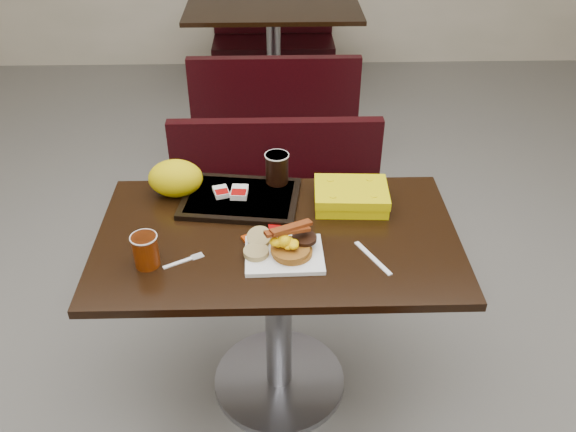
{
  "coord_description": "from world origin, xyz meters",
  "views": [
    {
      "loc": [
        -0.01,
        -1.6,
        1.95
      ],
      "look_at": [
        0.04,
        0.01,
        0.82
      ],
      "focal_mm": 37.52,
      "sensor_mm": 36.0,
      "label": 1
    }
  ],
  "objects_px": {
    "table_near": "(278,315)",
    "hashbrown_sleeve_right": "(239,192)",
    "coffee_cup_near": "(146,251)",
    "table_far": "(274,59)",
    "tray": "(241,198)",
    "paper_bag": "(176,178)",
    "bench_far_s": "(275,102)",
    "clamshell": "(351,196)",
    "bench_near_n": "(277,211)",
    "coffee_cup_far": "(277,168)",
    "bench_far_n": "(273,30)",
    "fork": "(178,263)",
    "knife": "(373,258)",
    "hashbrown_sleeve_left": "(221,192)",
    "pancake_stack": "(292,250)",
    "platter": "(284,255)"
  },
  "relations": [
    {
      "from": "pancake_stack",
      "to": "paper_bag",
      "type": "bearing_deg",
      "value": 137.43
    },
    {
      "from": "fork",
      "to": "knife",
      "type": "relative_size",
      "value": 0.72
    },
    {
      "from": "bench_near_n",
      "to": "knife",
      "type": "height_order",
      "value": "knife"
    },
    {
      "from": "paper_bag",
      "to": "fork",
      "type": "bearing_deg",
      "value": -82.92
    },
    {
      "from": "table_near",
      "to": "pancake_stack",
      "type": "bearing_deg",
      "value": -69.47
    },
    {
      "from": "fork",
      "to": "paper_bag",
      "type": "bearing_deg",
      "value": 68.24
    },
    {
      "from": "bench_near_n",
      "to": "platter",
      "type": "relative_size",
      "value": 4.07
    },
    {
      "from": "paper_bag",
      "to": "bench_near_n",
      "type": "bearing_deg",
      "value": 50.85
    },
    {
      "from": "platter",
      "to": "coffee_cup_near",
      "type": "height_order",
      "value": "coffee_cup_near"
    },
    {
      "from": "table_near",
      "to": "bench_far_s",
      "type": "bearing_deg",
      "value": 90.0
    },
    {
      "from": "coffee_cup_near",
      "to": "fork",
      "type": "distance_m",
      "value": 0.11
    },
    {
      "from": "clamshell",
      "to": "paper_bag",
      "type": "distance_m",
      "value": 0.63
    },
    {
      "from": "hashbrown_sleeve_left",
      "to": "coffee_cup_far",
      "type": "height_order",
      "value": "coffee_cup_far"
    },
    {
      "from": "bench_far_s",
      "to": "hashbrown_sleeve_right",
      "type": "relative_size",
      "value": 12.58
    },
    {
      "from": "paper_bag",
      "to": "coffee_cup_near",
      "type": "bearing_deg",
      "value": -96.01
    },
    {
      "from": "knife",
      "to": "table_far",
      "type": "bearing_deg",
      "value": 158.84
    },
    {
      "from": "pancake_stack",
      "to": "coffee_cup_far",
      "type": "distance_m",
      "value": 0.42
    },
    {
      "from": "knife",
      "to": "bench_near_n",
      "type": "bearing_deg",
      "value": 172.3
    },
    {
      "from": "table_far",
      "to": "tray",
      "type": "height_order",
      "value": "tray"
    },
    {
      "from": "pancake_stack",
      "to": "clamshell",
      "type": "distance_m",
      "value": 0.36
    },
    {
      "from": "table_near",
      "to": "hashbrown_sleeve_right",
      "type": "relative_size",
      "value": 15.09
    },
    {
      "from": "table_far",
      "to": "bench_far_s",
      "type": "xyz_separation_m",
      "value": [
        0.0,
        -0.7,
        -0.02
      ]
    },
    {
      "from": "table_near",
      "to": "table_far",
      "type": "bearing_deg",
      "value": 90.0
    },
    {
      "from": "bench_near_n",
      "to": "tray",
      "type": "bearing_deg",
      "value": -104.71
    },
    {
      "from": "bench_far_s",
      "to": "paper_bag",
      "type": "bearing_deg",
      "value": -102.43
    },
    {
      "from": "table_far",
      "to": "coffee_cup_far",
      "type": "distance_m",
      "value": 2.35
    },
    {
      "from": "pancake_stack",
      "to": "clamshell",
      "type": "relative_size",
      "value": 0.5
    },
    {
      "from": "bench_far_n",
      "to": "pancake_stack",
      "type": "relative_size",
      "value": 7.77
    },
    {
      "from": "coffee_cup_far",
      "to": "clamshell",
      "type": "xyz_separation_m",
      "value": [
        0.26,
        -0.13,
        -0.04
      ]
    },
    {
      "from": "bench_near_n",
      "to": "bench_far_n",
      "type": "xyz_separation_m",
      "value": [
        0.0,
        2.6,
        0.0
      ]
    },
    {
      "from": "platter",
      "to": "coffee_cup_far",
      "type": "distance_m",
      "value": 0.42
    },
    {
      "from": "table_far",
      "to": "platter",
      "type": "bearing_deg",
      "value": -89.58
    },
    {
      "from": "coffee_cup_near",
      "to": "fork",
      "type": "bearing_deg",
      "value": 1.62
    },
    {
      "from": "pancake_stack",
      "to": "fork",
      "type": "xyz_separation_m",
      "value": [
        -0.36,
        -0.02,
        -0.03
      ]
    },
    {
      "from": "coffee_cup_near",
      "to": "hashbrown_sleeve_right",
      "type": "distance_m",
      "value": 0.45
    },
    {
      "from": "fork",
      "to": "bench_far_s",
      "type": "bearing_deg",
      "value": 52.44
    },
    {
      "from": "bench_far_s",
      "to": "tray",
      "type": "relative_size",
      "value": 2.44
    },
    {
      "from": "bench_near_n",
      "to": "paper_bag",
      "type": "distance_m",
      "value": 0.73
    },
    {
      "from": "tray",
      "to": "hashbrown_sleeve_right",
      "type": "distance_m",
      "value": 0.02
    },
    {
      "from": "tray",
      "to": "pancake_stack",
      "type": "bearing_deg",
      "value": -53.95
    },
    {
      "from": "table_far",
      "to": "clamshell",
      "type": "relative_size",
      "value": 4.67
    },
    {
      "from": "pancake_stack",
      "to": "clamshell",
      "type": "bearing_deg",
      "value": 53.18
    },
    {
      "from": "bench_far_s",
      "to": "clamshell",
      "type": "xyz_separation_m",
      "value": [
        0.26,
        -1.73,
        0.42
      ]
    },
    {
      "from": "table_near",
      "to": "coffee_cup_near",
      "type": "distance_m",
      "value": 0.61
    },
    {
      "from": "table_near",
      "to": "coffee_cup_far",
      "type": "bearing_deg",
      "value": 89.52
    },
    {
      "from": "bench_far_n",
      "to": "coffee_cup_near",
      "type": "relative_size",
      "value": 9.18
    },
    {
      "from": "table_far",
      "to": "coffee_cup_far",
      "type": "xyz_separation_m",
      "value": [
        0.0,
        -2.3,
        0.45
      ]
    },
    {
      "from": "hashbrown_sleeve_left",
      "to": "coffee_cup_far",
      "type": "xyz_separation_m",
      "value": [
        0.2,
        0.08,
        0.05
      ]
    },
    {
      "from": "fork",
      "to": "table_far",
      "type": "bearing_deg",
      "value": 54.64
    },
    {
      "from": "table_near",
      "to": "bench_far_s",
      "type": "relative_size",
      "value": 1.2
    }
  ]
}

